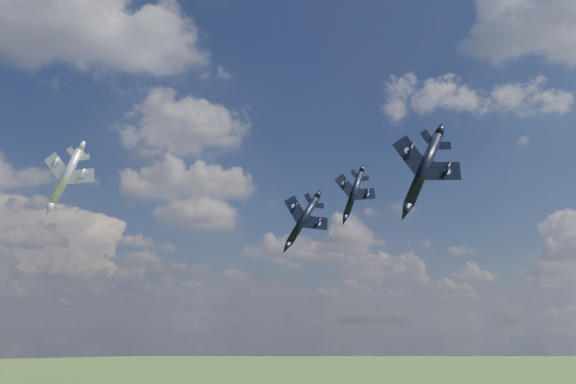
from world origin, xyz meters
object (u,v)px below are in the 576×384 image
object	(u,v)px
jet_high_navy	(354,194)
jet_right_navy	(424,170)
jet_lead_navy	(303,220)
jet_left_silver	(66,176)

from	to	relation	value
jet_high_navy	jet_right_navy	bearing A→B (deg)	-93.06
jet_right_navy	jet_high_navy	xyz separation A→B (m)	(4.21, 31.17, 3.55)
jet_lead_navy	jet_left_silver	bearing A→B (deg)	-170.78
jet_lead_navy	jet_right_navy	size ratio (longest dim) A/B	0.89
jet_right_navy	jet_high_navy	size ratio (longest dim) A/B	1.20
jet_right_navy	jet_left_silver	world-z (taller)	jet_left_silver
jet_lead_navy	jet_right_navy	world-z (taller)	jet_right_navy
jet_left_silver	jet_high_navy	bearing A→B (deg)	28.20
jet_lead_navy	jet_left_silver	xyz separation A→B (m)	(-40.65, -4.51, 3.78)
jet_lead_navy	jet_left_silver	distance (m)	41.07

